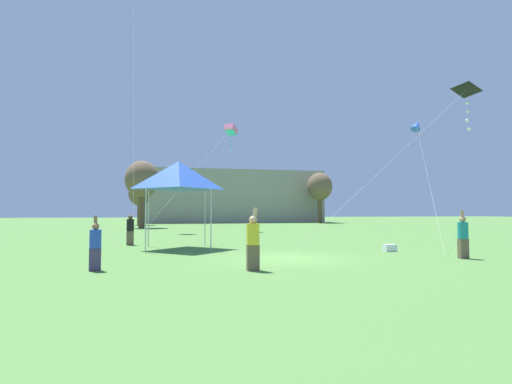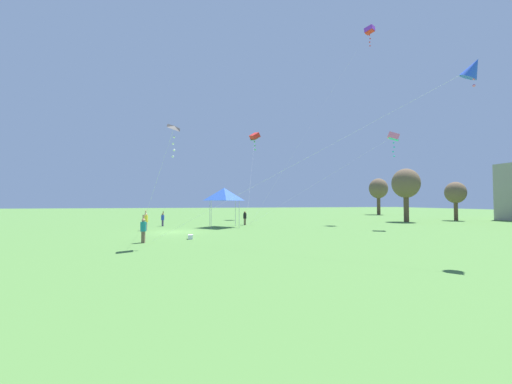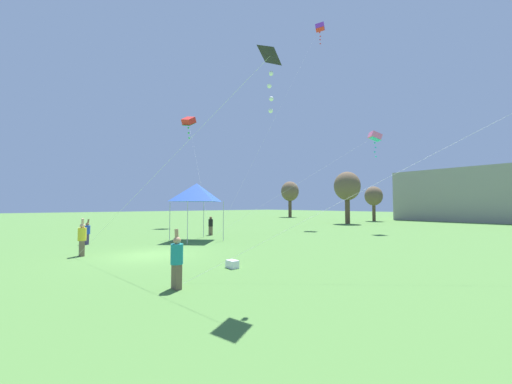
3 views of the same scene
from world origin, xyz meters
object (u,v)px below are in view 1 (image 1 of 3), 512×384
festival_tent (178,175)px  cooler_box (390,248)px  kite_pink_box_2 (231,130)px  person_blue_shirt (95,244)px  person_yellow_shirt (253,240)px  kite_blue_diamond_4 (417,125)px  person_black_shirt (130,229)px  person_teal_shirt (463,235)px  kite_black_delta_3 (466,93)px

festival_tent → cooler_box: (9.65, -3.47, -3.52)m
cooler_box → kite_pink_box_2: 23.48m
person_blue_shirt → person_yellow_shirt: (4.90, -1.07, 0.13)m
person_yellow_shirt → kite_blue_diamond_4: (18.58, 18.12, 8.42)m
festival_tent → person_yellow_shirt: size_ratio=2.20×
kite_pink_box_2 → person_yellow_shirt: bearing=-97.5°
festival_tent → person_blue_shirt: 7.93m
person_black_shirt → kite_blue_diamond_4: kite_blue_diamond_4 is taller
kite_pink_box_2 → person_blue_shirt: bearing=-108.6°
person_blue_shirt → person_teal_shirt: bearing=-60.5°
person_black_shirt → kite_black_delta_3: (15.69, -7.29, 6.57)m
person_blue_shirt → kite_black_delta_3: kite_black_delta_3 is taller
person_teal_shirt → person_blue_shirt: bearing=-46.9°
person_teal_shirt → kite_black_delta_3: kite_black_delta_3 is taller
kite_pink_box_2 → kite_black_delta_3: kite_pink_box_2 is taller
festival_tent → kite_black_delta_3: (13.16, -4.48, 3.78)m
kite_pink_box_2 → kite_blue_diamond_4: bearing=-25.7°
person_yellow_shirt → kite_pink_box_2: (3.33, 25.47, 8.81)m
festival_tent → person_black_shirt: bearing=132.0°
festival_tent → kite_black_delta_3: 14.41m
festival_tent → kite_pink_box_2: (5.46, 17.54, 6.09)m
person_blue_shirt → kite_pink_box_2: kite_pink_box_2 is taller
kite_pink_box_2 → kite_black_delta_3: 23.44m
person_black_shirt → person_yellow_shirt: bearing=-71.1°
cooler_box → kite_black_delta_3: 8.17m
festival_tent → cooler_box: festival_tent is taller
kite_blue_diamond_4 → person_black_shirt: bearing=-162.4°
festival_tent → kite_blue_diamond_4: size_ratio=0.26×
person_teal_shirt → person_yellow_shirt: bearing=-39.5°
kite_blue_diamond_4 → festival_tent: bearing=-153.8°
person_blue_shirt → kite_blue_diamond_4: 30.25m
kite_black_delta_3 → kite_blue_diamond_4: 16.61m
person_teal_shirt → kite_pink_box_2: kite_pink_box_2 is taller
cooler_box → person_yellow_shirt: (-7.52, -4.46, 0.80)m
person_yellow_shirt → person_teal_shirt: bearing=-17.1°
kite_black_delta_3 → kite_pink_box_2: bearing=109.3°
person_black_shirt → kite_blue_diamond_4: 25.81m
person_teal_shirt → kite_black_delta_3: 7.22m
kite_pink_box_2 → kite_black_delta_3: size_ratio=1.36×
person_blue_shirt → person_teal_shirt: 13.76m
person_blue_shirt → person_black_shirt: size_ratio=1.04×
person_black_shirt → kite_pink_box_2: 18.96m
cooler_box → kite_black_delta_3: (3.51, -1.01, 7.31)m
person_teal_shirt → kite_blue_diamond_4: (9.72, 16.82, 8.45)m
person_yellow_shirt → kite_blue_diamond_4: size_ratio=0.12×
festival_tent → kite_pink_box_2: bearing=72.7°
person_teal_shirt → person_yellow_shirt: size_ratio=0.96×
person_blue_shirt → person_black_shirt: bearing=27.1°
person_teal_shirt → person_black_shirt: person_teal_shirt is taller
person_black_shirt → person_blue_shirt: bearing=-96.0°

